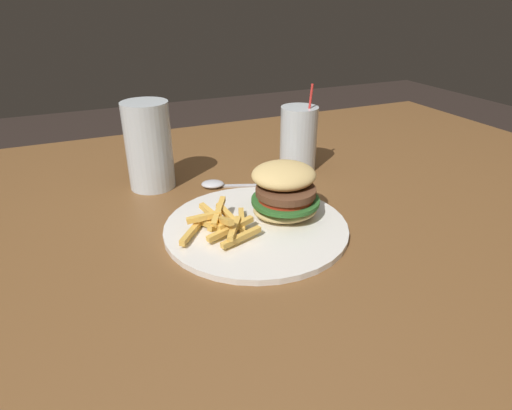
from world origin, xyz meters
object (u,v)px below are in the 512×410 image
object	(u,v)px
meal_plate_near	(268,210)
juice_glass	(298,142)
beer_glass	(149,148)
spoon	(217,184)

from	to	relation	value
meal_plate_near	juice_glass	world-z (taller)	juice_glass
juice_glass	beer_glass	bearing A→B (deg)	173.76
meal_plate_near	beer_glass	bearing A→B (deg)	120.99
spoon	juice_glass	bearing A→B (deg)	-152.74
juice_glass	meal_plate_near	bearing A→B (deg)	-129.07
meal_plate_near	beer_glass	size ratio (longest dim) A/B	1.77
meal_plate_near	beer_glass	xyz separation A→B (m)	(-0.15, 0.24, 0.05)
juice_glass	spoon	xyz separation A→B (m)	(-0.20, -0.02, -0.06)
beer_glass	juice_glass	world-z (taller)	juice_glass
beer_glass	juice_glass	size ratio (longest dim) A/B	0.91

